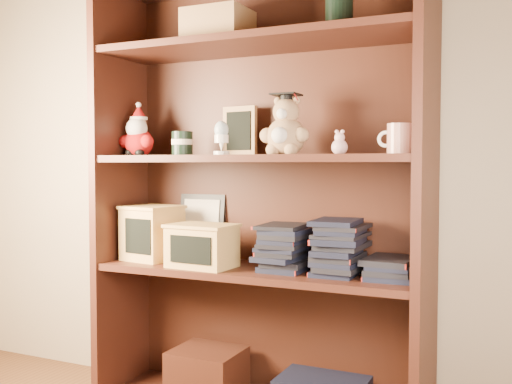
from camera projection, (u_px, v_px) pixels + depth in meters
The scene contains 16 objects.
bookcase at pixel (261, 203), 2.16m from camera, with size 1.20×0.35×1.60m.
shelf_lower at pixel (256, 271), 2.12m from camera, with size 1.14×0.33×0.02m.
shelf_upper at pixel (256, 159), 2.10m from camera, with size 1.14×0.33×0.02m.
santa_plush at pixel (138, 136), 2.30m from camera, with size 0.15×0.11×0.21m.
teachers_tin at pixel (182, 143), 2.23m from camera, with size 0.08×0.08×0.09m.
chalkboard_plaque at pixel (240, 132), 2.25m from camera, with size 0.15×0.09×0.19m.
egg_cup at pixel (221, 137), 2.07m from camera, with size 0.06×0.06×0.12m.
grad_teddy_bear at pixel (285, 131), 2.04m from camera, with size 0.18×0.15×0.22m.
pink_figurine at pixel (340, 145), 1.97m from camera, with size 0.05×0.05×0.08m.
teacher_mug at pixel (399, 139), 1.89m from camera, with size 0.11×0.08×0.10m.
certificate_frame at pixel (202, 226), 2.37m from camera, with size 0.20×0.05×0.25m.
treats_box at pixel (152, 232), 2.30m from camera, with size 0.22×0.22×0.21m.
pencils_box at pixel (202, 245), 2.13m from camera, with size 0.24×0.18×0.15m.
book_stack_left at pixel (285, 247), 2.07m from camera, with size 0.14×0.20×0.16m.
book_stack_mid at pixel (340, 249), 1.99m from camera, with size 0.14×0.20×0.18m.
book_stack_right at pixel (391, 269), 1.92m from camera, with size 0.14×0.20×0.06m.
Camera 1 is at (0.91, -0.60, 0.92)m, focal length 42.00 mm.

